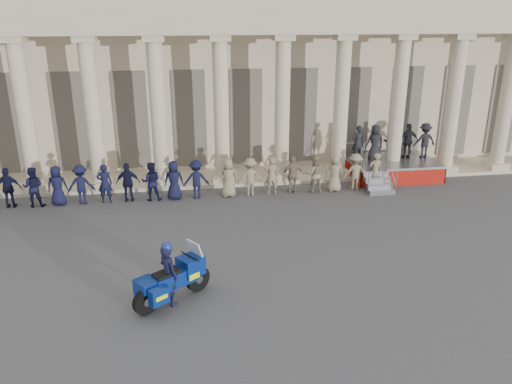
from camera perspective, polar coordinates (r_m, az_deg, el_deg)
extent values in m
plane|color=#3E3E40|center=(14.61, -6.17, -9.38)|extent=(90.00, 90.00, 0.00)
cube|color=tan|center=(27.90, -8.05, 14.21)|extent=(40.00, 10.00, 9.00)
cube|color=tan|center=(22.69, -7.25, 1.56)|extent=(40.00, 2.60, 0.15)
cube|color=tan|center=(20.78, -8.01, 18.73)|extent=(35.80, 1.00, 1.00)
cube|color=tan|center=(22.70, -23.83, 0.60)|extent=(0.90, 0.90, 0.30)
cylinder|color=tan|center=(22.00, -24.88, 7.88)|extent=(0.64, 0.64, 5.60)
cube|color=tan|center=(21.69, -26.01, 15.42)|extent=(0.85, 0.85, 0.24)
cube|color=tan|center=(22.14, -17.34, 0.95)|extent=(0.90, 0.90, 0.30)
cylinder|color=tan|center=(21.42, -18.14, 8.44)|extent=(0.64, 0.64, 5.60)
cube|color=tan|center=(21.10, -19.01, 16.23)|extent=(0.85, 0.85, 0.24)
cube|color=tan|center=(21.87, -10.61, 1.30)|extent=(0.90, 0.90, 0.30)
cylinder|color=tan|center=(21.15, -11.11, 8.91)|extent=(0.64, 0.64, 5.60)
cube|color=tan|center=(20.82, -11.66, 16.82)|extent=(0.85, 0.85, 0.24)
cube|color=tan|center=(21.92, -3.81, 1.64)|extent=(0.90, 0.90, 0.30)
cylinder|color=tan|center=(21.19, -3.99, 9.25)|extent=(0.64, 0.64, 5.60)
cube|color=tan|center=(20.86, -4.19, 17.16)|extent=(0.85, 0.85, 0.24)
cube|color=tan|center=(22.26, 2.87, 1.95)|extent=(0.90, 0.90, 0.30)
cylinder|color=tan|center=(21.55, 3.01, 9.45)|extent=(0.64, 0.64, 5.60)
cube|color=tan|center=(21.23, 3.15, 17.22)|extent=(0.85, 0.85, 0.24)
cube|color=tan|center=(22.90, 9.27, 2.23)|extent=(0.90, 0.90, 0.30)
cylinder|color=tan|center=(22.21, 9.69, 9.50)|extent=(0.64, 0.64, 5.60)
cube|color=tan|center=(21.90, 10.14, 17.04)|extent=(0.85, 0.85, 0.24)
cube|color=tan|center=(23.81, 15.25, 2.45)|extent=(0.90, 0.90, 0.30)
cylinder|color=tan|center=(23.15, 15.90, 9.44)|extent=(0.64, 0.64, 5.60)
cube|color=tan|center=(22.85, 16.61, 16.65)|extent=(0.85, 0.85, 0.24)
cube|color=tan|center=(24.96, 20.73, 2.64)|extent=(0.90, 0.90, 0.30)
cylinder|color=tan|center=(24.33, 21.57, 9.29)|extent=(0.64, 0.64, 5.60)
cube|color=tan|center=(24.04, 22.47, 16.13)|extent=(0.85, 0.85, 0.24)
cube|color=tan|center=(26.32, 25.70, 2.79)|extent=(0.90, 0.90, 0.30)
cylinder|color=tan|center=(25.72, 26.67, 9.08)|extent=(0.64, 0.64, 5.60)
cube|color=black|center=(24.40, -26.36, 6.97)|extent=(1.30, 0.12, 4.20)
cube|color=black|center=(23.74, -20.35, 7.49)|extent=(1.30, 0.12, 4.20)
cube|color=black|center=(23.35, -14.05, 7.94)|extent=(1.30, 0.12, 4.20)
cube|color=black|center=(23.24, -7.60, 8.30)|extent=(1.30, 0.12, 4.20)
cube|color=black|center=(23.43, -1.17, 8.55)|extent=(1.30, 0.12, 4.20)
cube|color=black|center=(23.90, 5.10, 8.70)|extent=(1.30, 0.12, 4.20)
cube|color=black|center=(24.63, 11.06, 8.75)|extent=(1.30, 0.12, 4.20)
cube|color=black|center=(25.61, 16.62, 8.70)|extent=(1.30, 0.12, 4.20)
cube|color=black|center=(26.81, 21.72, 8.60)|extent=(1.30, 0.12, 4.20)
cube|color=black|center=(28.20, 26.36, 8.44)|extent=(1.30, 0.12, 4.20)
imported|color=black|center=(21.30, -26.44, 0.41)|extent=(0.93, 0.39, 1.58)
imported|color=black|center=(21.03, -24.13, 0.54)|extent=(0.77, 0.60, 1.58)
imported|color=black|center=(20.80, -21.76, 0.67)|extent=(0.77, 0.50, 1.58)
imported|color=black|center=(20.61, -19.35, 0.80)|extent=(1.02, 0.59, 1.58)
imported|color=black|center=(20.46, -16.89, 0.93)|extent=(0.58, 0.38, 1.58)
imported|color=black|center=(20.34, -14.40, 1.07)|extent=(0.93, 0.39, 1.58)
imported|color=black|center=(20.26, -11.89, 1.20)|extent=(0.77, 0.60, 1.58)
imported|color=black|center=(20.22, -9.36, 1.33)|extent=(0.77, 0.50, 1.58)
imported|color=black|center=(20.22, -6.83, 1.45)|extent=(1.02, 0.59, 1.58)
imported|color=#7F7458|center=(20.29, -3.18, 1.63)|extent=(0.77, 0.50, 1.58)
imported|color=#7F7458|center=(20.39, -0.67, 1.75)|extent=(1.02, 0.59, 1.58)
imported|color=#7F7458|center=(20.53, 1.80, 1.86)|extent=(0.58, 0.38, 1.58)
imported|color=#7F7458|center=(20.70, 4.24, 1.97)|extent=(0.93, 0.39, 1.58)
imported|color=#7F7458|center=(20.91, 6.63, 2.08)|extent=(0.77, 0.60, 1.58)
imported|color=#7F7458|center=(21.16, 8.98, 2.17)|extent=(0.77, 0.50, 1.58)
imported|color=#7F7458|center=(21.44, 11.26, 2.27)|extent=(1.02, 0.59, 1.58)
imported|color=#7F7458|center=(21.75, 13.49, 2.35)|extent=(0.58, 0.38, 1.58)
cube|color=gray|center=(23.66, 15.24, 3.46)|extent=(3.91, 2.79, 0.10)
cube|color=maroon|center=(22.58, 16.51, 1.52)|extent=(3.91, 0.04, 0.69)
cube|color=maroon|center=(23.07, 10.74, 2.38)|extent=(0.04, 2.79, 0.69)
cube|color=maroon|center=(24.60, 19.30, 2.69)|extent=(0.04, 2.79, 0.69)
cube|color=gray|center=(21.32, 14.15, -0.02)|extent=(1.10, 0.28, 0.20)
cube|color=gray|center=(21.50, 13.91, 0.72)|extent=(1.10, 0.28, 0.20)
cube|color=gray|center=(21.68, 13.68, 1.45)|extent=(1.10, 0.28, 0.20)
cube|color=gray|center=(21.87, 13.46, 2.17)|extent=(1.10, 0.28, 0.20)
cylinder|color=gray|center=(24.71, 14.13, 5.56)|extent=(3.91, 0.04, 0.04)
imported|color=black|center=(23.03, 11.56, 5.52)|extent=(0.59, 0.38, 1.61)
imported|color=black|center=(23.32, 13.42, 5.56)|extent=(0.78, 0.51, 1.61)
imported|color=black|center=(23.62, 15.23, 5.58)|extent=(0.78, 0.61, 1.61)
imported|color=black|center=(23.95, 17.00, 5.60)|extent=(0.94, 0.39, 1.61)
imported|color=black|center=(24.30, 18.71, 5.61)|extent=(1.04, 0.60, 1.61)
cylinder|color=black|center=(13.70, -6.66, -9.80)|extent=(0.67, 0.54, 0.71)
cylinder|color=black|center=(12.93, -12.44, -12.11)|extent=(0.67, 0.54, 0.71)
cube|color=navy|center=(13.17, -9.34, -9.69)|extent=(1.27, 1.09, 0.41)
cube|color=navy|center=(13.36, -7.48, -8.30)|extent=(0.81, 0.80, 0.48)
cube|color=silver|center=(13.47, -7.43, -9.23)|extent=(0.38, 0.40, 0.13)
cube|color=#B2BFCC|center=(13.29, -6.92, -6.65)|extent=(0.47, 0.53, 0.58)
cube|color=black|center=(12.96, -10.17, -9.16)|extent=(0.78, 0.71, 0.11)
cube|color=navy|center=(12.75, -12.36, -10.50)|extent=(0.52, 0.52, 0.24)
cube|color=navy|center=(12.63, -11.03, -11.58)|extent=(0.53, 0.48, 0.43)
cube|color=#DCF70D|center=(12.63, -11.03, -11.58)|extent=(0.41, 0.40, 0.11)
cube|color=navy|center=(13.14, -12.73, -10.38)|extent=(0.53, 0.48, 0.43)
cube|color=#DCF70D|center=(13.14, -12.73, -10.38)|extent=(0.41, 0.40, 0.11)
cylinder|color=silver|center=(13.28, -11.84, -11.31)|extent=(0.59, 0.46, 0.11)
cylinder|color=black|center=(13.24, -7.53, -7.31)|extent=(0.47, 0.63, 0.04)
imported|color=black|center=(13.01, -9.96, -9.30)|extent=(0.67, 0.72, 1.66)
sphere|color=navy|center=(12.66, -10.17, -6.21)|extent=(0.28, 0.28, 0.28)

